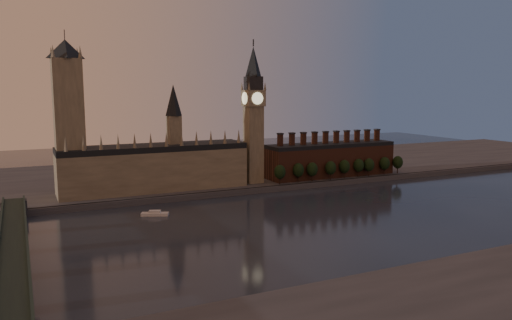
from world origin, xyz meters
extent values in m
plane|color=black|center=(0.00, 0.00, 0.00)|extent=(900.00, 900.00, 0.00)
cube|color=#4D4E52|center=(0.00, 90.00, 2.00)|extent=(900.00, 4.00, 4.00)
cube|color=#4D4E52|center=(0.00, 180.00, 2.00)|extent=(900.00, 180.00, 4.00)
cube|color=gray|center=(-65.00, 115.00, 18.00)|extent=(130.00, 30.00, 28.00)
cube|color=black|center=(-65.00, 115.00, 34.00)|extent=(130.00, 30.00, 4.00)
cube|color=gray|center=(-50.00, 115.00, 44.00)|extent=(9.00, 9.00, 24.00)
cone|color=black|center=(-50.00, 115.00, 67.00)|extent=(12.00, 12.00, 22.00)
cone|color=gray|center=(-124.00, 101.00, 41.00)|extent=(2.60, 2.60, 10.00)
cone|color=gray|center=(-113.27, 101.00, 41.00)|extent=(2.60, 2.60, 10.00)
cone|color=gray|center=(-102.55, 101.00, 41.00)|extent=(2.60, 2.60, 10.00)
cone|color=gray|center=(-91.82, 101.00, 41.00)|extent=(2.60, 2.60, 10.00)
cone|color=gray|center=(-81.09, 101.00, 41.00)|extent=(2.60, 2.60, 10.00)
cone|color=gray|center=(-70.36, 101.00, 41.00)|extent=(2.60, 2.60, 10.00)
cone|color=gray|center=(-59.64, 101.00, 41.00)|extent=(2.60, 2.60, 10.00)
cone|color=gray|center=(-48.91, 101.00, 41.00)|extent=(2.60, 2.60, 10.00)
cone|color=gray|center=(-38.18, 101.00, 41.00)|extent=(2.60, 2.60, 10.00)
cone|color=gray|center=(-27.45, 101.00, 41.00)|extent=(2.60, 2.60, 10.00)
cone|color=gray|center=(-16.73, 101.00, 41.00)|extent=(2.60, 2.60, 10.00)
cone|color=gray|center=(-6.00, 101.00, 41.00)|extent=(2.60, 2.60, 10.00)
cube|color=gray|center=(-120.00, 115.00, 49.00)|extent=(18.00, 18.00, 90.00)
cone|color=black|center=(-120.00, 115.00, 100.00)|extent=(24.00, 24.00, 12.00)
cylinder|color=#232326|center=(-120.00, 115.00, 106.00)|extent=(0.50, 0.50, 12.00)
cone|color=gray|center=(-128.00, 107.00, 98.00)|extent=(3.00, 3.00, 8.00)
cone|color=gray|center=(-112.00, 107.00, 98.00)|extent=(3.00, 3.00, 8.00)
cone|color=gray|center=(-128.00, 123.00, 98.00)|extent=(3.00, 3.00, 8.00)
cone|color=gray|center=(-112.00, 123.00, 98.00)|extent=(3.00, 3.00, 8.00)
cube|color=gray|center=(10.00, 110.00, 33.00)|extent=(12.00, 12.00, 58.00)
cube|color=gray|center=(10.00, 110.00, 68.00)|extent=(14.00, 14.00, 12.00)
cube|color=#232326|center=(10.00, 110.00, 79.00)|extent=(11.00, 11.00, 10.00)
cone|color=black|center=(10.00, 110.00, 95.00)|extent=(13.00, 13.00, 22.00)
cylinder|color=#232326|center=(10.00, 110.00, 108.50)|extent=(1.00, 1.00, 5.00)
cylinder|color=#F5E9B5|center=(10.00, 102.80, 68.00)|extent=(9.00, 0.50, 9.00)
cylinder|color=#F5E9B5|center=(10.00, 117.20, 68.00)|extent=(9.00, 0.50, 9.00)
cylinder|color=#F5E9B5|center=(2.80, 110.00, 68.00)|extent=(0.50, 9.00, 9.00)
cylinder|color=#F5E9B5|center=(17.20, 110.00, 68.00)|extent=(0.50, 9.00, 9.00)
cone|color=gray|center=(3.50, 103.50, 77.00)|extent=(2.00, 2.00, 6.00)
cone|color=gray|center=(16.50, 103.50, 77.00)|extent=(2.00, 2.00, 6.00)
cone|color=gray|center=(3.50, 116.50, 77.00)|extent=(2.00, 2.00, 6.00)
cone|color=gray|center=(16.50, 116.50, 77.00)|extent=(2.00, 2.00, 6.00)
cube|color=brown|center=(80.00, 110.00, 16.00)|extent=(110.00, 25.00, 24.00)
cube|color=black|center=(80.00, 110.00, 29.50)|extent=(110.00, 25.00, 3.00)
cube|color=brown|center=(33.00, 110.00, 35.50)|extent=(3.50, 3.50, 9.00)
cube|color=#232326|center=(33.00, 110.00, 40.50)|extent=(4.20, 4.20, 1.00)
cube|color=brown|center=(43.44, 110.00, 35.50)|extent=(3.50, 3.50, 9.00)
cube|color=#232326|center=(43.44, 110.00, 40.50)|extent=(4.20, 4.20, 1.00)
cube|color=brown|center=(53.89, 110.00, 35.50)|extent=(3.50, 3.50, 9.00)
cube|color=#232326|center=(53.89, 110.00, 40.50)|extent=(4.20, 4.20, 1.00)
cube|color=brown|center=(64.33, 110.00, 35.50)|extent=(3.50, 3.50, 9.00)
cube|color=#232326|center=(64.33, 110.00, 40.50)|extent=(4.20, 4.20, 1.00)
cube|color=brown|center=(74.78, 110.00, 35.50)|extent=(3.50, 3.50, 9.00)
cube|color=#232326|center=(74.78, 110.00, 40.50)|extent=(4.20, 4.20, 1.00)
cube|color=brown|center=(85.22, 110.00, 35.50)|extent=(3.50, 3.50, 9.00)
cube|color=#232326|center=(85.22, 110.00, 40.50)|extent=(4.20, 4.20, 1.00)
cube|color=brown|center=(95.67, 110.00, 35.50)|extent=(3.50, 3.50, 9.00)
cube|color=#232326|center=(95.67, 110.00, 40.50)|extent=(4.20, 4.20, 1.00)
cube|color=brown|center=(106.11, 110.00, 35.50)|extent=(3.50, 3.50, 9.00)
cube|color=#232326|center=(106.11, 110.00, 40.50)|extent=(4.20, 4.20, 1.00)
cube|color=brown|center=(116.56, 110.00, 35.50)|extent=(3.50, 3.50, 9.00)
cube|color=#232326|center=(116.56, 110.00, 40.50)|extent=(4.20, 4.20, 1.00)
cube|color=brown|center=(127.00, 110.00, 35.50)|extent=(3.50, 3.50, 9.00)
cube|color=#232326|center=(127.00, 110.00, 40.50)|extent=(4.20, 4.20, 1.00)
cylinder|color=black|center=(24.22, 93.89, 7.00)|extent=(0.80, 0.80, 6.00)
ellipsoid|color=black|center=(24.22, 93.89, 13.50)|extent=(8.60, 8.60, 10.75)
cylinder|color=black|center=(41.03, 95.38, 7.00)|extent=(0.80, 0.80, 6.00)
ellipsoid|color=black|center=(41.03, 95.38, 13.50)|extent=(8.60, 8.60, 10.75)
cylinder|color=black|center=(52.58, 94.03, 7.00)|extent=(0.80, 0.80, 6.00)
ellipsoid|color=black|center=(52.58, 94.03, 13.50)|extent=(8.60, 8.60, 10.75)
cylinder|color=black|center=(69.22, 93.58, 7.00)|extent=(0.80, 0.80, 6.00)
ellipsoid|color=black|center=(69.22, 93.58, 13.50)|extent=(8.60, 8.60, 10.75)
cylinder|color=black|center=(83.27, 94.90, 7.00)|extent=(0.80, 0.80, 6.00)
ellipsoid|color=black|center=(83.27, 94.90, 13.50)|extent=(8.60, 8.60, 10.75)
cylinder|color=black|center=(97.42, 95.16, 7.00)|extent=(0.80, 0.80, 6.00)
ellipsoid|color=black|center=(97.42, 95.16, 13.50)|extent=(8.60, 8.60, 10.75)
cylinder|color=black|center=(106.58, 93.52, 7.00)|extent=(0.80, 0.80, 6.00)
ellipsoid|color=black|center=(106.58, 93.52, 13.50)|extent=(8.60, 8.60, 10.75)
cylinder|color=black|center=(123.35, 94.34, 7.00)|extent=(0.80, 0.80, 6.00)
ellipsoid|color=black|center=(123.35, 94.34, 13.50)|extent=(8.60, 8.60, 10.75)
cylinder|color=black|center=(137.52, 94.55, 7.00)|extent=(0.80, 0.80, 6.00)
ellipsoid|color=black|center=(137.52, 94.55, 13.50)|extent=(8.60, 8.60, 10.75)
cube|color=#1B2A24|center=(-155.00, -5.00, 9.00)|extent=(12.00, 200.00, 2.50)
cube|color=#1B2A24|center=(-149.50, -5.00, 10.90)|extent=(1.00, 200.00, 1.30)
cube|color=#4D4E52|center=(-155.00, 90.00, 7.00)|extent=(14.00, 8.00, 6.00)
cylinder|color=#232326|center=(-155.00, -51.00, 3.88)|extent=(8.00, 8.00, 7.75)
cylinder|color=#232326|center=(-155.00, -17.00, 3.88)|extent=(8.00, 8.00, 7.75)
cylinder|color=#232326|center=(-155.00, 17.00, 3.88)|extent=(8.00, 8.00, 7.75)
cylinder|color=#232326|center=(-155.00, 51.00, 3.88)|extent=(8.00, 8.00, 7.75)
cylinder|color=#232326|center=(-155.00, 85.00, 3.88)|extent=(8.00, 8.00, 7.75)
cube|color=silver|center=(-79.60, 57.68, 0.92)|extent=(16.50, 10.73, 1.83)
cube|color=silver|center=(-79.60, 57.68, 2.52)|extent=(7.68, 5.94, 1.37)
camera|label=1|loc=(-149.99, -229.23, 74.67)|focal=35.00mm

